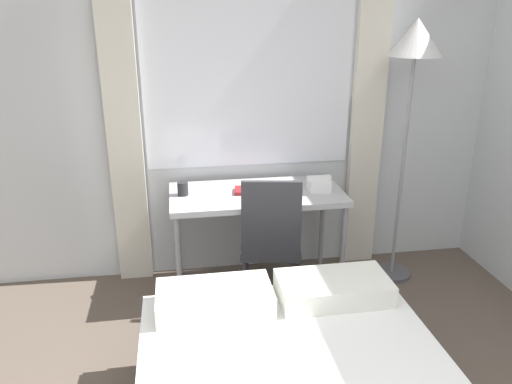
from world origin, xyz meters
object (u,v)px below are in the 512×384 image
at_px(desk, 257,200).
at_px(desk_chair, 271,238).
at_px(mug, 183,189).
at_px(standing_lamp, 414,60).
at_px(telephone, 319,184).
at_px(book, 252,190).

bearing_deg(desk, desk_chair, -78.65).
bearing_deg(mug, standing_lamp, -0.51).
distance_m(telephone, book, 0.47).
bearing_deg(desk, mug, 177.47).
distance_m(standing_lamp, telephone, 1.05).
xyz_separation_m(desk_chair, book, (-0.08, 0.26, 0.25)).
relative_size(standing_lamp, telephone, 11.45).
xyz_separation_m(standing_lamp, book, (-1.10, -0.01, -0.86)).
height_order(desk, standing_lamp, standing_lamp).
height_order(telephone, book, telephone).
relative_size(standing_lamp, book, 7.15).
height_order(standing_lamp, mug, standing_lamp).
height_order(desk_chair, standing_lamp, standing_lamp).
distance_m(desk_chair, telephone, 0.52).
relative_size(desk, standing_lamp, 0.63).
relative_size(desk_chair, mug, 10.36).
bearing_deg(standing_lamp, desk, -179.55).
distance_m(desk_chair, book, 0.37).
height_order(desk, desk_chair, desk_chair).
distance_m(standing_lamp, book, 1.40).
distance_m(desk, desk_chair, 0.31).
relative_size(desk, desk_chair, 1.26).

